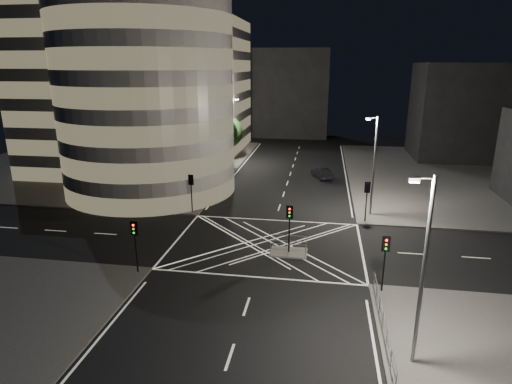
% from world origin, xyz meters
% --- Properties ---
extents(ground, '(120.00, 120.00, 0.00)m').
position_xyz_m(ground, '(0.00, 0.00, 0.00)').
color(ground, black).
rests_on(ground, ground).
extents(sidewalk_far_left, '(42.00, 42.00, 0.15)m').
position_xyz_m(sidewalk_far_left, '(-29.00, 27.00, 0.07)').
color(sidewalk_far_left, '#484644').
rests_on(sidewalk_far_left, ground).
extents(sidewalk_far_right, '(42.00, 42.00, 0.15)m').
position_xyz_m(sidewalk_far_right, '(29.00, 27.00, 0.07)').
color(sidewalk_far_right, '#484644').
rests_on(sidewalk_far_right, ground).
extents(central_island, '(3.00, 2.00, 0.15)m').
position_xyz_m(central_island, '(2.00, -1.50, 0.07)').
color(central_island, slate).
rests_on(central_island, ground).
extents(office_tower_curved, '(30.00, 29.00, 27.20)m').
position_xyz_m(office_tower_curved, '(-20.74, 18.74, 12.65)').
color(office_tower_curved, '#989490').
rests_on(office_tower_curved, sidewalk_far_left).
extents(office_block_rear, '(24.00, 16.00, 22.00)m').
position_xyz_m(office_block_rear, '(-22.00, 42.00, 11.15)').
color(office_block_rear, '#989490').
rests_on(office_block_rear, sidewalk_far_left).
extents(building_right_far, '(14.00, 12.00, 15.00)m').
position_xyz_m(building_right_far, '(26.00, 40.00, 7.65)').
color(building_right_far, black).
rests_on(building_right_far, sidewalk_far_right).
extents(building_far_end, '(18.00, 8.00, 18.00)m').
position_xyz_m(building_far_end, '(-4.00, 58.00, 9.00)').
color(building_far_end, black).
rests_on(building_far_end, ground).
extents(tree_a, '(3.86, 3.86, 6.93)m').
position_xyz_m(tree_a, '(-10.50, 9.00, 4.85)').
color(tree_a, black).
rests_on(tree_a, sidewalk_far_left).
extents(tree_b, '(4.88, 4.88, 7.93)m').
position_xyz_m(tree_b, '(-10.50, 15.00, 5.26)').
color(tree_b, black).
rests_on(tree_b, sidewalk_far_left).
extents(tree_c, '(3.77, 3.77, 6.15)m').
position_xyz_m(tree_c, '(-10.50, 21.00, 4.12)').
color(tree_c, black).
rests_on(tree_c, sidewalk_far_left).
extents(tree_d, '(4.94, 4.94, 7.92)m').
position_xyz_m(tree_d, '(-10.50, 27.00, 5.22)').
color(tree_d, black).
rests_on(tree_d, sidewalk_far_left).
extents(tree_e, '(4.18, 4.18, 6.73)m').
position_xyz_m(tree_e, '(-10.50, 33.00, 4.47)').
color(tree_e, black).
rests_on(tree_e, sidewalk_far_left).
extents(traffic_signal_fl, '(0.55, 0.22, 4.00)m').
position_xyz_m(traffic_signal_fl, '(-8.80, 6.80, 2.91)').
color(traffic_signal_fl, black).
rests_on(traffic_signal_fl, sidewalk_far_left).
extents(traffic_signal_nl, '(0.55, 0.22, 4.00)m').
position_xyz_m(traffic_signal_nl, '(-8.80, -6.80, 2.91)').
color(traffic_signal_nl, black).
rests_on(traffic_signal_nl, sidewalk_near_left).
extents(traffic_signal_fr, '(0.55, 0.22, 4.00)m').
position_xyz_m(traffic_signal_fr, '(8.80, 6.80, 2.91)').
color(traffic_signal_fr, black).
rests_on(traffic_signal_fr, sidewalk_far_right).
extents(traffic_signal_nr, '(0.55, 0.22, 4.00)m').
position_xyz_m(traffic_signal_nr, '(8.80, -6.80, 2.91)').
color(traffic_signal_nr, black).
rests_on(traffic_signal_nr, sidewalk_near_right).
extents(traffic_signal_island, '(0.55, 0.22, 4.00)m').
position_xyz_m(traffic_signal_island, '(2.00, -1.50, 2.91)').
color(traffic_signal_island, black).
rests_on(traffic_signal_island, central_island).
extents(street_lamp_left_near, '(1.25, 0.25, 10.00)m').
position_xyz_m(street_lamp_left_near, '(-9.44, 12.00, 5.54)').
color(street_lamp_left_near, slate).
rests_on(street_lamp_left_near, sidewalk_far_left).
extents(street_lamp_left_far, '(1.25, 0.25, 10.00)m').
position_xyz_m(street_lamp_left_far, '(-9.44, 30.00, 5.54)').
color(street_lamp_left_far, slate).
rests_on(street_lamp_left_far, sidewalk_far_left).
extents(street_lamp_right_far, '(1.25, 0.25, 10.00)m').
position_xyz_m(street_lamp_right_far, '(9.44, 9.00, 5.54)').
color(street_lamp_right_far, slate).
rests_on(street_lamp_right_far, sidewalk_far_right).
extents(street_lamp_right_near, '(1.25, 0.25, 10.00)m').
position_xyz_m(street_lamp_right_near, '(9.44, -14.00, 5.54)').
color(street_lamp_right_near, slate).
rests_on(street_lamp_right_near, sidewalk_near_right).
extents(railing_near_right, '(0.06, 11.70, 1.10)m').
position_xyz_m(railing_near_right, '(8.30, -12.15, 0.70)').
color(railing_near_right, slate).
rests_on(railing_near_right, sidewalk_near_right).
extents(railing_island_south, '(2.80, 0.06, 1.10)m').
position_xyz_m(railing_island_south, '(2.00, -2.40, 0.70)').
color(railing_island_south, slate).
rests_on(railing_island_south, central_island).
extents(railing_island_north, '(2.80, 0.06, 1.10)m').
position_xyz_m(railing_island_north, '(2.00, -0.60, 0.70)').
color(railing_island_north, slate).
rests_on(railing_island_north, central_island).
extents(sedan, '(3.10, 4.61, 1.44)m').
position_xyz_m(sedan, '(4.41, 23.21, 0.72)').
color(sedan, black).
rests_on(sedan, ground).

